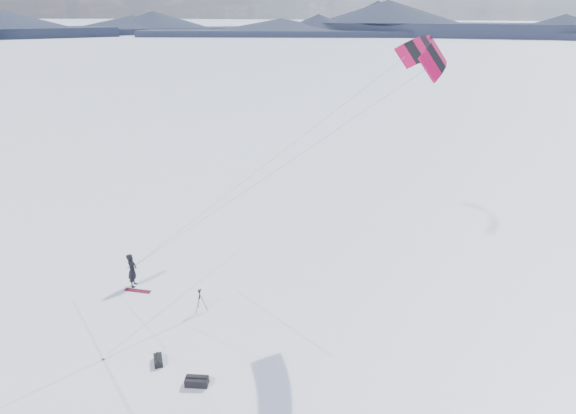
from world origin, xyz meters
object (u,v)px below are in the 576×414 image
at_px(gear_bag_a, 197,381).
at_px(snowboard, 138,291).
at_px(tripod, 200,297).
at_px(snowkiter, 134,286).
at_px(gear_bag_b, 158,360).

bearing_deg(gear_bag_a, snowboard, 126.22).
height_order(snowboard, tripod, tripod).
bearing_deg(snowkiter, gear_bag_b, -156.79).
distance_m(tripod, gear_bag_a, 5.26).
bearing_deg(snowboard, snowkiter, 133.87).
bearing_deg(gear_bag_a, tripod, 101.78).
xyz_separation_m(snowboard, gear_bag_b, (4.35, -4.50, 0.13)).
relative_size(gear_bag_a, gear_bag_b, 1.27).
relative_size(snowkiter, tripod, 1.57).
xyz_separation_m(tripod, gear_bag_a, (2.44, -4.62, -0.62)).
bearing_deg(gear_bag_a, gear_bag_b, 149.21).
bearing_deg(snowboard, gear_bag_b, -53.80).
bearing_deg(gear_bag_b, snowkiter, -173.16).
distance_m(gear_bag_a, gear_bag_b, 2.29).
xyz_separation_m(gear_bag_a, gear_bag_b, (-2.22, 0.58, -0.04)).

